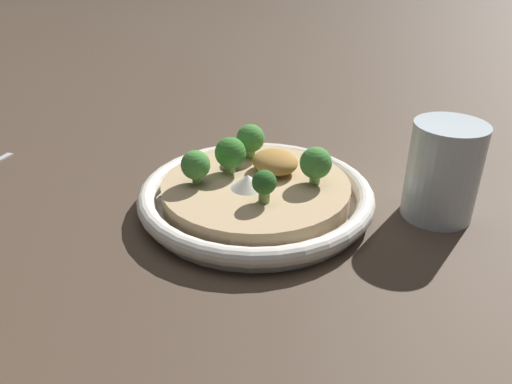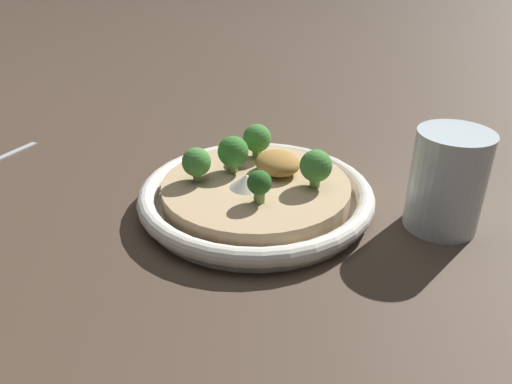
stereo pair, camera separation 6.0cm
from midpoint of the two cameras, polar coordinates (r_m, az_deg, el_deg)
The scene contains 10 objects.
ground_plane at distance 0.61m, azimuth 2.81°, elevation -1.84°, with size 6.00×6.00×0.00m, color #47382B.
risotto_bowl at distance 0.60m, azimuth 2.85°, elevation -0.40°, with size 0.28×0.28×0.03m.
cheese_sprinkle at distance 0.58m, azimuth 1.87°, elevation 1.20°, with size 0.04×0.04×0.02m.
crispy_onion_garnish at distance 0.61m, azimuth 5.31°, elevation 3.26°, with size 0.06×0.05×0.03m.
broccoli_front_right at distance 0.54m, azimuth 3.56°, elevation 0.83°, with size 0.03×0.03×0.04m.
broccoli_left at distance 0.61m, azimuth 0.18°, elevation 4.52°, with size 0.04×0.04×0.05m.
broccoli_back at distance 0.58m, azimuth 9.81°, elevation 2.82°, with size 0.04×0.04×0.05m.
broccoli_back_left at distance 0.65m, azimuth 2.77°, elevation 6.03°, with size 0.04×0.04×0.04m.
broccoli_front_left at distance 0.59m, azimuth -3.94°, elevation 3.31°, with size 0.03×0.03×0.04m.
drinking_glass at distance 0.60m, azimuth 23.77°, elevation 1.09°, with size 0.08×0.08×0.11m.
Camera 2 is at (0.48, -0.22, 0.31)m, focal length 35.00 mm.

